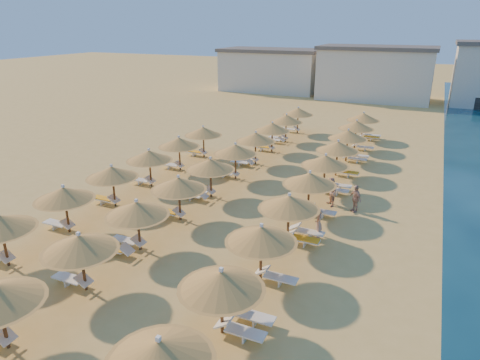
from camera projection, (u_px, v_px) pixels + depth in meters
The scene contains 9 objects.
ground at pixel (234, 231), 22.40m from camera, with size 220.00×220.00×0.00m, color tan.
hotel_blocks at pixel (388, 73), 59.90m from camera, with size 49.11×10.23×8.10m.
parasol_row_east at pixel (310, 180), 23.68m from camera, with size 3.04×39.39×2.63m.
parasol_row_west at pixel (210, 165), 26.08m from camera, with size 3.04×39.39×2.63m.
parasol_row_inland at pixel (132, 164), 26.28m from camera, with size 3.04×21.21×2.63m.
loungers at pixel (236, 198), 25.70m from camera, with size 13.97×37.81×0.66m.
beachgoer_c at pixel (355, 198), 24.47m from camera, with size 0.95×0.40×1.62m, color tan.
beachgoer_a at pixel (319, 223), 21.57m from camera, with size 0.56×0.37×1.54m, color tan.
beachgoer_b at pixel (331, 192), 25.21m from camera, with size 0.85×0.66×1.75m, color tan.
Camera 1 is at (8.58, -18.17, 10.27)m, focal length 32.00 mm.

